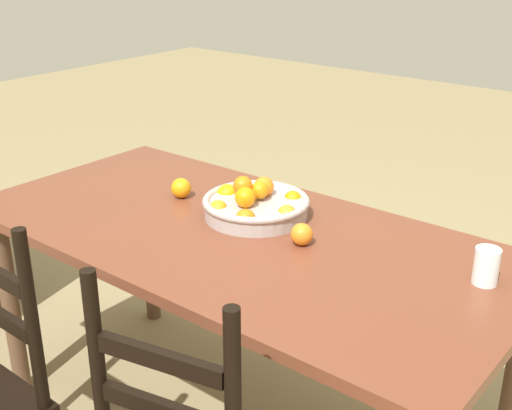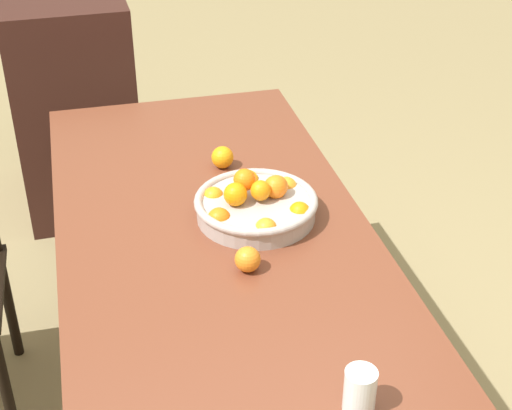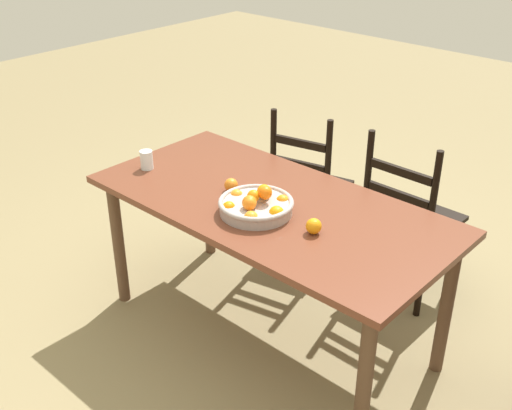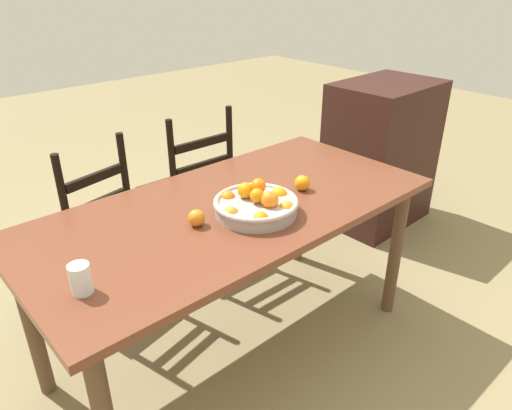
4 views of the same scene
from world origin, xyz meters
name	(u,v)px [view 4 (image 4 of 4)]	position (x,y,z in m)	size (l,w,h in m)	color
ground_plane	(235,344)	(0.00, 0.00, 0.00)	(12.00, 12.00, 0.00)	#877751
dining_table	(232,224)	(0.00, 0.00, 0.69)	(1.77, 0.86, 0.78)	brown
chair_near_window	(88,234)	(-0.35, 0.76, 0.44)	(0.48, 0.48, 0.97)	black
chair_by_cabinet	(190,192)	(0.32, 0.80, 0.46)	(0.45, 0.45, 0.98)	black
cabinet	(380,154)	(1.62, 0.34, 0.50)	(0.72, 0.52, 1.00)	#321814
fruit_bowl	(257,204)	(0.03, -0.13, 0.82)	(0.35, 0.35, 0.14)	#A79C99
orange_loose_0	(197,218)	(-0.21, -0.05, 0.81)	(0.07, 0.07, 0.07)	orange
orange_loose_1	(302,183)	(0.33, -0.09, 0.81)	(0.07, 0.07, 0.07)	orange
drinking_glass	(80,279)	(-0.72, -0.16, 0.83)	(0.07, 0.07, 0.10)	silver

